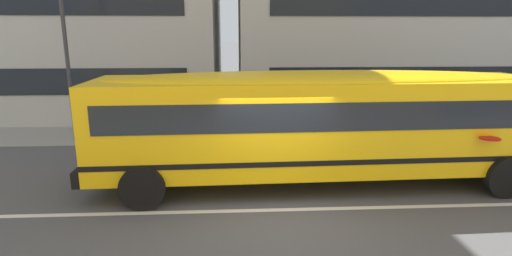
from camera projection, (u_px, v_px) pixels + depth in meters
ground_plane at (277, 210)px, 8.80m from camera, size 400.00×400.00×0.00m
sidewalk_far at (258, 133)px, 15.70m from camera, size 120.00×3.00×0.01m
lane_centreline at (277, 210)px, 8.80m from camera, size 110.00×0.16×0.01m
school_bus at (330, 118)px, 10.05m from camera, size 13.23×3.14×2.95m
street_lamp at (63, 20)px, 13.65m from camera, size 0.44×0.44×6.80m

